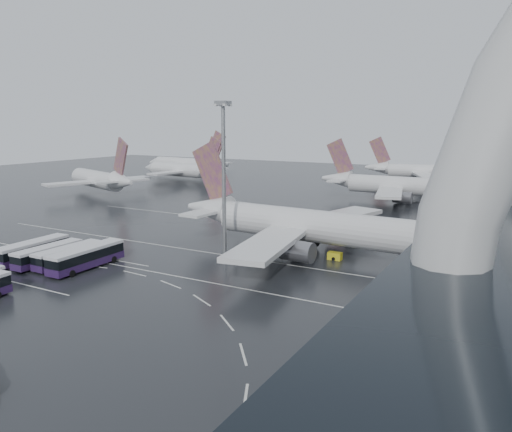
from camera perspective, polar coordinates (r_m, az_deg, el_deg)
The scene contains 22 objects.
ground at distance 77.66m, azimuth -6.59°, elevation -6.75°, with size 420.00×420.00×0.00m, color black.
lane_marking_near at distance 76.12m, azimuth -7.48°, elevation -7.13°, with size 120.00×0.25×0.01m, color silver.
lane_marking_mid at distance 87.24m, azimuth -1.97°, elevation -4.72°, with size 120.00×0.25×0.01m, color silver.
lane_marking_far at distance 111.43m, azimuth 5.52°, elevation -1.36°, with size 120.00×0.25×0.01m, color silver.
bus_bay_line_south at distance 83.94m, azimuth -26.81°, elevation -6.52°, with size 28.00×0.25×0.01m, color silver.
bus_bay_line_north at distance 93.30m, azimuth -18.67°, elevation -4.27°, with size 28.00×0.25×0.01m, color silver.
airliner_main at distance 89.02m, azimuth 6.33°, elevation -1.22°, with size 57.84×50.70×19.60m.
airliner_gate_b at distance 152.98m, azimuth 16.47°, elevation 3.27°, with size 52.37×47.32×18.26m.
airliner_gate_c at distance 202.86m, azimuth 19.06°, elevation 4.81°, with size 49.36×44.91×17.63m.
jet_remote_west at distance 167.63m, azimuth -17.36°, elevation 3.94°, with size 42.36×34.47×18.83m.
jet_remote_mid at distance 197.41m, azimuth -8.21°, elevation 5.20°, with size 41.32×33.31×17.99m.
jet_remote_far at distance 216.44m, azimuth -7.75°, elevation 5.81°, with size 45.44×36.65×19.77m.
bus_row_near_a at distance 92.78m, azimuth -24.21°, elevation -3.58°, with size 3.71×13.63×3.32m.
bus_row_near_b at distance 89.69m, azimuth -22.66°, elevation -4.03°, with size 3.09×12.43×3.05m.
bus_row_near_c at distance 87.84m, azimuth -20.67°, elevation -4.19°, with size 3.00×12.35×3.04m.
bus_row_near_d at distance 84.81m, azimuth -18.80°, elevation -4.44°, with size 3.64×14.01×3.43m.
floodlight_mast at distance 81.22m, azimuth -3.71°, elevation 6.06°, with size 2.03×2.03×26.47m.
gse_cart_belly_a at distance 86.62m, azimuth 9.00°, elevation -4.53°, with size 2.34×1.38×1.27m, color gold.
gse_cart_belly_b at distance 92.52m, azimuth 18.81°, elevation -4.04°, with size 2.08×1.23×1.13m, color slate.
gse_cart_belly_c at distance 93.14m, azimuth 4.40°, elevation -3.41°, with size 1.98×1.17×1.08m, color gold.
gse_cart_belly_d at distance 83.21m, azimuth 21.58°, elevation -5.85°, with size 2.09×1.23×1.14m, color slate.
gse_cart_belly_e at distance 99.57m, azimuth 10.75°, elevation -2.65°, with size 1.93×1.14×1.05m, color gold.
Camera 1 is at (43.72, -59.84, 23.21)m, focal length 35.00 mm.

